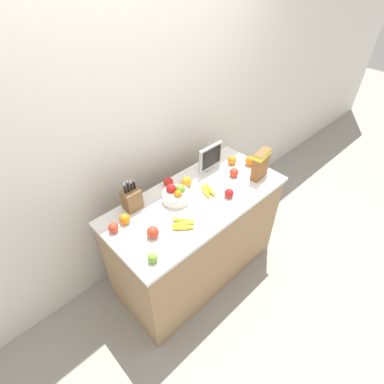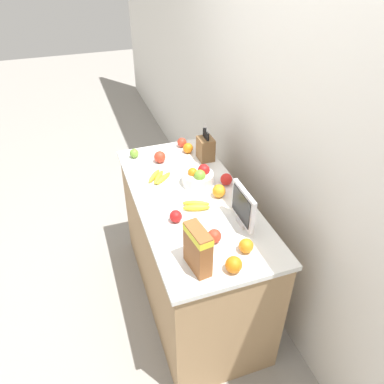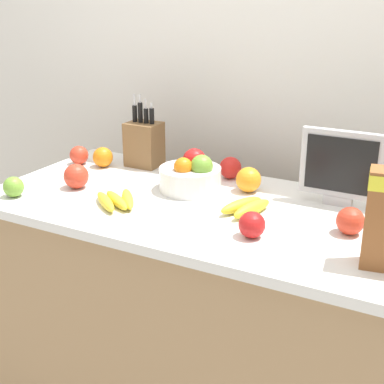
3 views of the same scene
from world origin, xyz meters
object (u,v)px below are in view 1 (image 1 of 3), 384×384
object	(u,v)px
fruit_bowl	(176,195)
apple_rightmost	(153,258)
small_monitor	(210,157)
apple_near_bananas	(168,182)
cereal_box	(261,163)
apple_middle	(229,193)
banana_bunch_left	(183,224)
orange_front_right	(187,182)
knife_block	(132,199)
banana_bunch_right	(208,190)
apple_by_knife_block	(113,228)
apple_front	(234,172)
orange_back_center	(125,219)
apple_leftmost	(153,232)
orange_front_left	(232,160)
orange_by_cereal	(250,160)

from	to	relation	value
fruit_bowl	apple_rightmost	size ratio (longest dim) A/B	3.09
small_monitor	apple_near_bananas	size ratio (longest dim) A/B	3.17
cereal_box	apple_middle	bearing A→B (deg)	171.33
cereal_box	fruit_bowl	bearing A→B (deg)	151.51
banana_bunch_left	orange_front_right	world-z (taller)	orange_front_right
knife_block	orange_front_right	distance (m)	0.47
fruit_bowl	apple_near_bananas	world-z (taller)	fruit_bowl
orange_front_right	small_monitor	bearing A→B (deg)	3.83
banana_bunch_right	apple_by_knife_block	world-z (taller)	apple_by_knife_block
apple_front	apple_middle	world-z (taller)	apple_front
banana_bunch_left	orange_back_center	distance (m)	0.41
small_monitor	apple_leftmost	xyz separation A→B (m)	(-0.81, -0.26, -0.08)
banana_bunch_left	orange_front_left	bearing A→B (deg)	17.42
banana_bunch_right	orange_back_center	world-z (taller)	orange_back_center
cereal_box	orange_back_center	distance (m)	1.15
small_monitor	orange_by_cereal	size ratio (longest dim) A/B	2.91
fruit_bowl	apple_front	size ratio (longest dim) A/B	2.68
cereal_box	apple_middle	distance (m)	0.39
fruit_bowl	apple_leftmost	xyz separation A→B (m)	(-0.35, -0.17, -0.01)
apple_leftmost	apple_by_knife_block	bearing A→B (deg)	127.46
apple_by_knife_block	apple_near_bananas	distance (m)	0.59
orange_front_right	orange_back_center	bearing A→B (deg)	-179.39
apple_leftmost	apple_by_knife_block	xyz separation A→B (m)	(-0.17, 0.22, -0.01)
orange_by_cereal	small_monitor	bearing A→B (deg)	149.33
orange_front_right	apple_middle	bearing A→B (deg)	-66.07
banana_bunch_right	apple_middle	xyz separation A→B (m)	(0.08, -0.15, 0.02)
banana_bunch_right	orange_front_left	size ratio (longest dim) A/B	2.33
small_monitor	apple_rightmost	bearing A→B (deg)	-156.02
apple_middle	orange_front_right	bearing A→B (deg)	113.93
small_monitor	apple_middle	xyz separation A→B (m)	(-0.15, -0.34, -0.09)
apple_leftmost	orange_back_center	bearing A→B (deg)	105.57
banana_bunch_left	orange_front_left	xyz separation A→B (m)	(0.81, 0.25, 0.02)
cereal_box	orange_back_center	bearing A→B (deg)	155.44
apple_leftmost	apple_by_knife_block	world-z (taller)	apple_leftmost
banana_bunch_right	orange_by_cereal	distance (m)	0.53
apple_leftmost	apple_near_bananas	xyz separation A→B (m)	(0.41, 0.34, -0.00)
banana_bunch_left	apple_front	size ratio (longest dim) A/B	2.45
small_monitor	apple_front	distance (m)	0.23
banana_bunch_left	apple_front	distance (m)	0.70
apple_middle	orange_by_cereal	xyz separation A→B (m)	(0.45, 0.16, 0.01)
banana_bunch_right	apple_rightmost	xyz separation A→B (m)	(-0.71, -0.23, 0.01)
apple_front	orange_front_right	size ratio (longest dim) A/B	0.92
knife_block	apple_leftmost	xyz separation A→B (m)	(-0.06, -0.32, -0.05)
banana_bunch_right	orange_by_cereal	xyz separation A→B (m)	(0.53, 0.01, 0.02)
apple_front	apple_by_knife_block	size ratio (longest dim) A/B	1.08
apple_middle	orange_back_center	world-z (taller)	orange_back_center
apple_by_knife_block	apple_middle	size ratio (longest dim) A/B	0.98
cereal_box	apple_rightmost	size ratio (longest dim) A/B	3.65
knife_block	apple_front	distance (m)	0.87
small_monitor	orange_by_cereal	bearing A→B (deg)	-30.67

